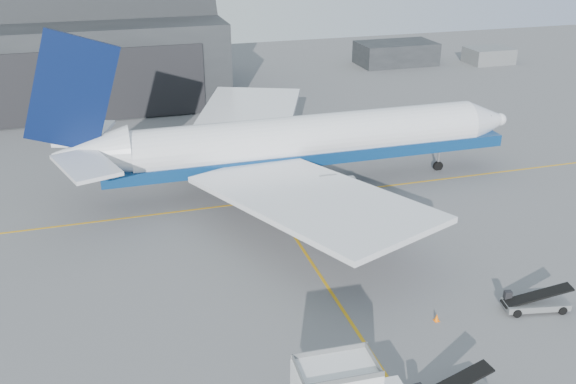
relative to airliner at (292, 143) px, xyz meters
name	(u,v)px	position (x,y,z in m)	size (l,w,h in m)	color
ground	(345,313)	(-2.92, -22.54, -4.83)	(200.00, 200.00, 0.00)	#565659
taxi_lines	(292,233)	(-2.92, -9.87, -4.82)	(80.00, 42.12, 0.02)	#C58C12
hangar	(42,35)	(-24.92, 42.41, 4.71)	(50.00, 28.30, 28.00)	black
distant_bldg_a	(395,64)	(35.08, 49.46, -4.83)	(14.00, 8.00, 4.00)	black
distant_bldg_b	(488,63)	(52.08, 45.46, -4.83)	(8.00, 6.00, 2.80)	slate
airliner	(292,143)	(0.00, 0.00, 0.00)	(49.20, 47.71, 17.27)	white
pushback_tug	(380,226)	(4.44, -12.06, -4.10)	(4.58, 3.20, 1.94)	black
belt_loader_b	(535,303)	(10.15, -26.05, -4.26)	(4.98, 2.42, 1.86)	slate
traffic_cone	(437,318)	(2.83, -25.28, -4.57)	(0.38, 0.38, 0.54)	#F16207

